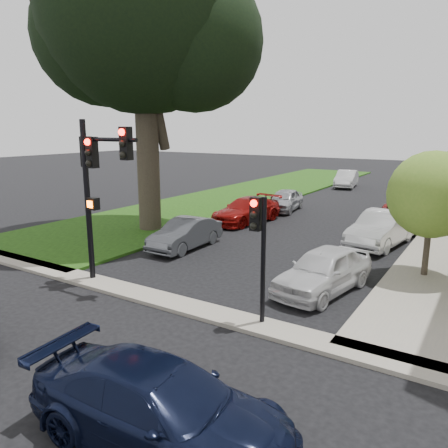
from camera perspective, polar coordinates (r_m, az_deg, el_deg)
The scene contains 17 objects.
ground at distance 12.50m, azimuth -12.68°, elevation -13.26°, with size 140.00×140.00×0.00m, color black.
grass_strip at distance 36.54m, azimuth 4.00°, elevation 4.12°, with size 8.00×44.00×0.12m, color black.
sidewalk_cross at distance 13.82m, azimuth -6.77°, elevation -10.18°, with size 60.00×1.00×0.12m, color #A29985.
eucalyptus at distance 23.71m, azimuth -10.75°, elevation 25.84°, with size 11.29×10.24×15.99m.
small_tree_a at distance 16.99m, azimuth 25.55°, elevation 3.48°, with size 3.07×3.07×4.60m.
traffic_signal_main at distance 15.34m, azimuth -16.43°, elevation 6.47°, with size 2.75×0.71×5.64m.
traffic_signal_secondary at distance 11.67m, azimuth 4.64°, elevation -1.71°, with size 0.45×0.36×3.60m.
car_cross_far at distance 8.13m, azimuth -8.27°, elevation -22.53°, with size 2.02×4.97×1.44m, color black.
car_parked_0 at distance 14.90m, azimuth 12.86°, elevation -5.90°, with size 1.76×4.38×1.49m, color silver.
car_parked_1 at distance 21.38m, azimuth 19.88°, elevation -0.59°, with size 1.70×4.86×1.60m, color silver.
car_parked_2 at distance 25.72m, azimuth 22.17°, elevation 1.01°, with size 2.18×4.72×1.31m, color maroon.
car_parked_3 at distance 32.76m, azimuth 24.25°, elevation 3.26°, with size 1.73×4.30×1.46m, color maroon.
car_parked_4 at distance 39.42m, azimuth 25.42°, elevation 4.43°, with size 1.84×4.52×1.31m, color #3F4247.
car_parked_5 at distance 19.74m, azimuth -5.08°, elevation -1.29°, with size 1.44×4.13×1.36m, color #3F4247.
car_parked_6 at distance 25.08m, azimuth 2.94°, elevation 1.79°, with size 2.01×4.93×1.43m, color maroon.
car_parked_7 at distance 28.93m, azimuth 7.93°, elevation 3.11°, with size 1.68×4.16×1.42m, color #999BA0.
car_parked_9 at distance 41.64m, azimuth 15.70°, elevation 5.70°, with size 1.63×4.67×1.54m, color silver.
Camera 1 is at (8.12, -7.84, 5.37)m, focal length 35.00 mm.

